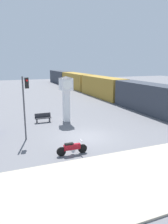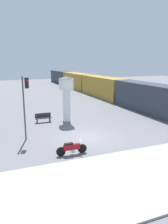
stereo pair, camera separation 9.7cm
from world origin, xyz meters
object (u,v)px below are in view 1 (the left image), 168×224
Objects in this scene: traffic_light at (25,97)px; freight_train at (88,83)px; motorcycle at (72,148)px; bench at (43,118)px; clock_tower at (66,92)px.

freight_train is at bearing 57.10° from traffic_light.
traffic_light is (-2.28, 4.06, 2.91)m from motorcycle.
freight_train reaches higher than motorcycle.
bench reaches higher than motorcycle.
clock_tower is 0.93× the size of traffic_light.
bench is (-0.13, 8.51, 0.05)m from motorcycle.
motorcycle is 0.45× the size of clock_tower.
traffic_light is 3.08× the size of bench.
traffic_light is 5.71m from bench.
bench is at bearing 92.43° from motorcycle.
freight_train is (10.62, 19.40, -1.35)m from clock_tower.
clock_tower is 3.49m from bench.
motorcycle is at bearing -115.07° from freight_train.
clock_tower is at bearing -118.71° from freight_train.
motorcycle is at bearing -60.63° from traffic_light.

